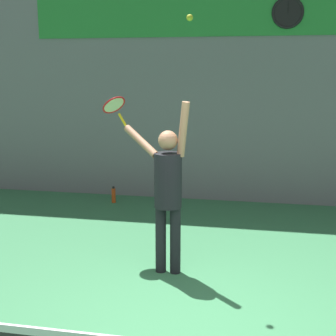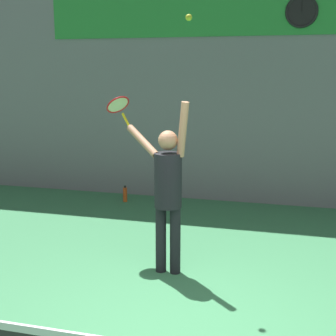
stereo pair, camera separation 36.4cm
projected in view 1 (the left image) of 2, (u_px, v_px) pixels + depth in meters
back_wall at (231, 67)px, 8.45m from camera, size 18.00×0.10×5.00m
sponsor_banner at (232, 14)px, 8.20m from camera, size 7.34×0.02×0.76m
scoreboard_clock at (288, 13)px, 8.01m from camera, size 0.54×0.05×0.54m
tennis_player at (167, 187)px, 5.56m from camera, size 0.92×0.58×2.10m
tennis_racket at (115, 106)px, 6.01m from camera, size 0.43×0.40×0.40m
tennis_ball at (190, 18)px, 5.02m from camera, size 0.07×0.07×0.07m
water_bottle at (114, 195)px, 8.76m from camera, size 0.08×0.08×0.31m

